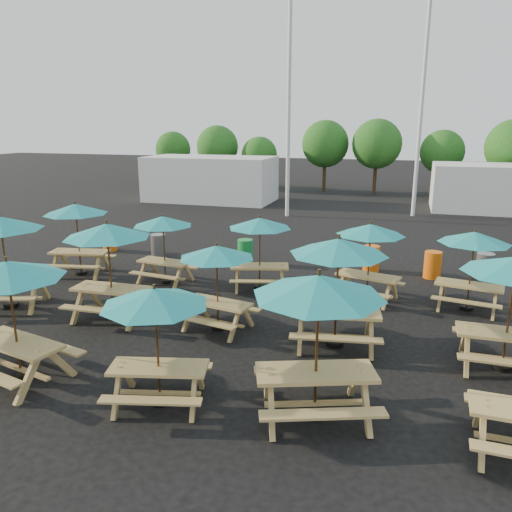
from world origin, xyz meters
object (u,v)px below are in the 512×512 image
(picnic_unit_11, at_px, (370,234))
(waste_bin_4, at_px, (433,265))
(picnic_unit_3, at_px, (8,278))
(waste_bin_0, at_px, (110,240))
(picnic_unit_6, at_px, (155,305))
(picnic_unit_7, at_px, (217,257))
(waste_bin_2, at_px, (245,252))
(picnic_unit_9, at_px, (318,295))
(picnic_unit_1, at_px, (1,229))
(waste_bin_1, at_px, (158,246))
(waste_bin_3, at_px, (371,258))
(picnic_unit_5, at_px, (163,225))
(picnic_unit_14, at_px, (474,243))
(picnic_unit_8, at_px, (260,228))
(waste_bin_5, at_px, (485,267))
(picnic_unit_10, at_px, (338,253))
(picnic_unit_2, at_px, (76,213))
(picnic_unit_4, at_px, (107,237))

(picnic_unit_11, height_order, waste_bin_4, picnic_unit_11)
(picnic_unit_3, xyz_separation_m, waste_bin_0, (-4.05, 9.46, -1.65))
(picnic_unit_6, distance_m, picnic_unit_7, 3.41)
(picnic_unit_11, xyz_separation_m, waste_bin_2, (-4.45, 2.62, -1.46))
(picnic_unit_9, bearing_deg, picnic_unit_6, 168.54)
(picnic_unit_7, bearing_deg, picnic_unit_1, -167.02)
(picnic_unit_9, xyz_separation_m, waste_bin_1, (-7.43, 8.68, -1.75))
(picnic_unit_3, distance_m, waste_bin_3, 11.37)
(picnic_unit_7, bearing_deg, waste_bin_0, 149.58)
(picnic_unit_5, bearing_deg, picnic_unit_14, 8.46)
(picnic_unit_1, xyz_separation_m, picnic_unit_3, (3.16, -3.22, -0.08))
(picnic_unit_8, bearing_deg, picnic_unit_3, -128.74)
(picnic_unit_6, bearing_deg, waste_bin_2, 84.64)
(picnic_unit_3, height_order, waste_bin_5, picnic_unit_3)
(picnic_unit_5, height_order, waste_bin_2, picnic_unit_5)
(picnic_unit_5, height_order, picnic_unit_8, picnic_unit_8)
(picnic_unit_5, xyz_separation_m, picnic_unit_6, (3.08, -6.34, 0.04))
(waste_bin_2, bearing_deg, waste_bin_5, 2.47)
(picnic_unit_10, height_order, waste_bin_0, picnic_unit_10)
(picnic_unit_11, height_order, waste_bin_5, picnic_unit_11)
(waste_bin_4, relative_size, waste_bin_5, 1.00)
(picnic_unit_2, bearing_deg, picnic_unit_5, -11.29)
(waste_bin_3, distance_m, waste_bin_5, 3.52)
(picnic_unit_3, height_order, waste_bin_0, picnic_unit_3)
(picnic_unit_1, distance_m, waste_bin_0, 6.53)
(picnic_unit_11, bearing_deg, picnic_unit_10, -82.12)
(picnic_unit_5, xyz_separation_m, picnic_unit_8, (2.98, 0.30, 0.05))
(picnic_unit_2, height_order, waste_bin_4, picnic_unit_2)
(picnic_unit_9, height_order, waste_bin_5, picnic_unit_9)
(picnic_unit_3, height_order, picnic_unit_10, picnic_unit_10)
(picnic_unit_5, xyz_separation_m, waste_bin_1, (-1.65, 2.73, -1.40))
(picnic_unit_4, distance_m, waste_bin_5, 11.50)
(picnic_unit_8, distance_m, waste_bin_2, 3.18)
(picnic_unit_2, relative_size, waste_bin_3, 2.72)
(picnic_unit_3, bearing_deg, picnic_unit_9, 17.02)
(picnic_unit_2, bearing_deg, picnic_unit_7, -37.17)
(picnic_unit_5, relative_size, waste_bin_5, 2.45)
(picnic_unit_2, relative_size, picnic_unit_3, 0.96)
(picnic_unit_2, height_order, waste_bin_5, picnic_unit_2)
(picnic_unit_3, relative_size, picnic_unit_10, 0.99)
(picnic_unit_6, bearing_deg, picnic_unit_5, 102.05)
(waste_bin_0, xyz_separation_m, waste_bin_2, (5.66, -0.26, 0.00))
(picnic_unit_6, xyz_separation_m, waste_bin_0, (-7.02, 9.44, -1.43))
(waste_bin_2, relative_size, waste_bin_3, 1.00)
(picnic_unit_4, distance_m, picnic_unit_8, 4.46)
(picnic_unit_4, xyz_separation_m, waste_bin_3, (5.99, 6.24, -1.71))
(waste_bin_0, bearing_deg, waste_bin_1, -9.14)
(waste_bin_4, bearing_deg, picnic_unit_11, -124.12)
(waste_bin_1, bearing_deg, waste_bin_4, 1.22)
(picnic_unit_1, xyz_separation_m, picnic_unit_2, (-0.03, 3.16, -0.12))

